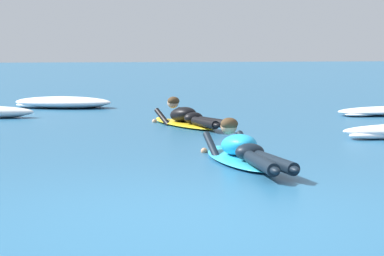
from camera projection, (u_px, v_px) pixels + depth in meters
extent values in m
plane|color=#235B84|center=(99.00, 112.00, 15.51)|extent=(120.00, 120.00, 0.00)
ellipsoid|color=#2DB2D1|center=(240.00, 159.00, 8.62)|extent=(0.68, 1.96, 0.07)
ellipsoid|color=#2DB2D1|center=(219.00, 148.00, 9.51)|extent=(0.22, 0.21, 0.06)
ellipsoid|color=#1E9EDB|center=(239.00, 145.00, 8.65)|extent=(0.43, 0.74, 0.35)
ellipsoid|color=black|center=(250.00, 152.00, 8.26)|extent=(0.35, 0.29, 0.20)
cylinder|color=black|center=(261.00, 163.00, 7.65)|extent=(0.16, 0.94, 0.14)
ellipsoid|color=black|center=(274.00, 170.00, 7.19)|extent=(0.11, 0.22, 0.08)
cylinder|color=black|center=(275.00, 162.00, 7.68)|extent=(0.24, 0.94, 0.14)
ellipsoid|color=black|center=(294.00, 169.00, 7.24)|extent=(0.11, 0.22, 0.08)
cylinder|color=black|center=(212.00, 148.00, 8.99)|extent=(0.12, 0.63, 0.35)
sphere|color=tan|center=(204.00, 151.00, 9.39)|extent=(0.09, 0.09, 0.09)
cylinder|color=black|center=(246.00, 147.00, 9.08)|extent=(0.12, 0.63, 0.35)
sphere|color=tan|center=(237.00, 150.00, 9.46)|extent=(0.09, 0.09, 0.09)
sphere|color=tan|center=(229.00, 126.00, 9.04)|extent=(0.21, 0.21, 0.21)
ellipsoid|color=#47331E|center=(229.00, 124.00, 9.02)|extent=(0.23, 0.21, 0.16)
ellipsoid|color=yellow|center=(184.00, 124.00, 12.69)|extent=(1.06, 2.10, 0.07)
ellipsoid|color=yellow|center=(161.00, 119.00, 13.54)|extent=(0.23, 0.24, 0.06)
ellipsoid|color=black|center=(183.00, 114.00, 12.71)|extent=(0.58, 0.77, 0.35)
ellipsoid|color=black|center=(194.00, 118.00, 12.37)|extent=(0.40, 0.36, 0.20)
cylinder|color=black|center=(205.00, 123.00, 11.85)|extent=(0.31, 0.81, 0.14)
ellipsoid|color=black|center=(216.00, 125.00, 11.48)|extent=(0.16, 0.24, 0.08)
cylinder|color=black|center=(213.00, 122.00, 11.92)|extent=(0.40, 0.80, 0.14)
ellipsoid|color=black|center=(227.00, 124.00, 11.58)|extent=(0.16, 0.24, 0.08)
cylinder|color=black|center=(163.00, 118.00, 12.95)|extent=(0.24, 0.54, 0.32)
sphere|color=tan|center=(154.00, 121.00, 13.28)|extent=(0.09, 0.09, 0.09)
cylinder|color=black|center=(185.00, 117.00, 13.14)|extent=(0.24, 0.54, 0.32)
sphere|color=tan|center=(177.00, 120.00, 13.45)|extent=(0.09, 0.09, 0.09)
sphere|color=tan|center=(173.00, 103.00, 13.05)|extent=(0.21, 0.21, 0.21)
ellipsoid|color=#47331E|center=(173.00, 101.00, 13.02)|extent=(0.27, 0.25, 0.16)
ellipsoid|color=white|center=(8.00, 113.00, 14.23)|extent=(0.80, 0.59, 0.17)
ellipsoid|color=white|center=(362.00, 114.00, 14.54)|extent=(0.95, 0.75, 0.09)
ellipsoid|color=white|center=(380.00, 135.00, 10.81)|extent=(1.01, 0.34, 0.12)
ellipsoid|color=white|center=(63.00, 102.00, 16.58)|extent=(2.51, 1.82, 0.26)
ellipsoid|color=white|center=(89.00, 104.00, 16.66)|extent=(0.91, 0.71, 0.18)
ellipsoid|color=white|center=(33.00, 105.00, 16.58)|extent=(0.98, 0.86, 0.14)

